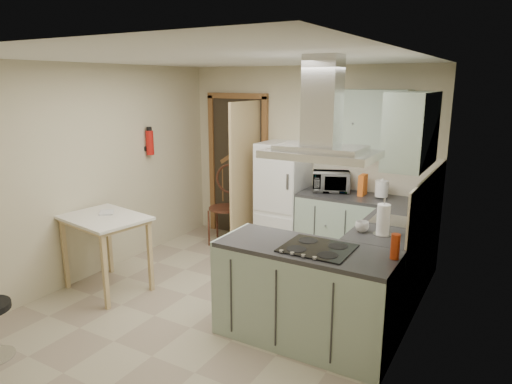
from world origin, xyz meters
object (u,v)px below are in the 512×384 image
Objects in this scene: peninsula at (305,294)px; bentwood_chair at (225,208)px; extractor_hood at (321,154)px; microwave at (331,182)px; drop_leaf_table at (107,253)px; fridge at (283,197)px.

bentwood_chair is at bearing 138.97° from peninsula.
bentwood_chair is (-2.17, 1.80, -1.20)m from extractor_hood.
bentwood_chair is 1.61m from microwave.
drop_leaf_table is (-2.35, -0.14, -0.02)m from peninsula.
peninsula is 1.69× the size of drop_leaf_table.
microwave is (-0.56, 2.04, 0.58)m from peninsula.
bentwood_chair is (0.28, 1.94, 0.09)m from drop_leaf_table.
peninsula is at bearing -57.15° from bentwood_chair.
fridge is 1.64× the size of drop_leaf_table.
drop_leaf_table is at bearing -176.56° from peninsula.
extractor_hood is at bearing -55.82° from bentwood_chair.
peninsula reaches higher than drop_leaf_table.
fridge is 2.35m from peninsula.
drop_leaf_table is at bearing -151.94° from microwave.
microwave is at bearing -6.94° from bentwood_chair.
bentwood_chair reaches higher than drop_leaf_table.
drop_leaf_table is 1.95× the size of microwave.
peninsula is at bearing 12.81° from drop_leaf_table.
fridge is 0.72m from microwave.
extractor_hood is 2.26m from microwave.
peninsula is at bearing 180.00° from extractor_hood.
fridge is 0.97× the size of peninsula.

